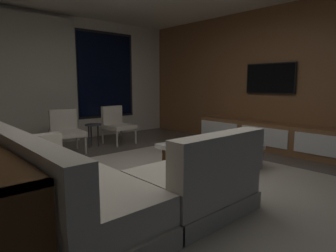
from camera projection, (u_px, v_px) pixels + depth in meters
floor at (162, 185)px, 3.62m from camera, size 9.20×9.20×0.00m
back_wall_with_window at (47, 79)px, 6.05m from camera, size 6.60×0.30×2.70m
media_wall at (285, 78)px, 5.44m from camera, size 0.12×7.80×2.70m
area_rug at (187, 180)px, 3.77m from camera, size 3.20×3.80×0.01m
sectional_couch at (95, 184)px, 2.79m from camera, size 1.98×2.50×0.82m
coffee_table at (209, 156)px, 4.31m from camera, size 1.16×1.16×0.36m
book_stack_on_coffee_table at (200, 140)px, 4.36m from camera, size 0.31×0.19×0.11m
accent_chair_near_window at (116, 123)px, 6.09m from camera, size 0.58×0.60×0.78m
accent_chair_by_curtain at (66, 129)px, 5.27m from camera, size 0.60×0.62×0.78m
side_stool at (93, 128)px, 5.71m from camera, size 0.32×0.32×0.46m
media_console at (272, 137)px, 5.44m from camera, size 0.46×3.10×0.52m
mounted_tv at (270, 78)px, 5.55m from camera, size 0.05×1.00×0.58m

